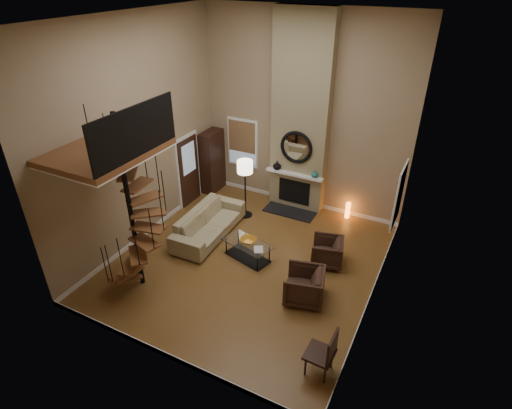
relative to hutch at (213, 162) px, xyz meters
The scene contains 33 objects.
ground 4.07m from the hutch, 45.66° to the right, with size 6.00×6.50×0.01m, color olive.
back_wall 3.33m from the hutch, ahead, with size 6.00×0.02×5.50m, color #9F8766.
front_wall 6.92m from the hutch, 65.54° to the right, with size 6.00×0.02×5.50m, color #9F8766.
left_wall 3.36m from the hutch, 94.71° to the right, with size 0.02×6.50×5.50m, color #9F8766.
right_wall 6.67m from the hutch, 26.15° to the right, with size 0.02×6.50×5.50m, color #9F8766.
ceiling 6.03m from the hutch, 45.66° to the right, with size 6.00×6.50×0.01m, color silver.
baseboard_back 2.93m from the hutch, ahead, with size 6.00×0.02×0.12m, color white.
baseboard_front 6.73m from the hutch, 65.50° to the right, with size 6.00×0.02×0.12m, color white.
baseboard_left 2.98m from the hutch, 94.51° to the right, with size 0.02×6.50×0.12m, color white.
baseboard_right 6.48m from the hutch, 26.19° to the right, with size 0.02×6.50×0.12m, color white.
chimney_breast 3.31m from the hutch, ahead, with size 1.60×0.38×5.50m, color #8B7E5A.
hearth 2.93m from the hutch, ahead, with size 1.50×0.60×0.04m, color black.
firebox 2.80m from the hutch, ahead, with size 0.95×0.02×0.72m, color black.
mantel 2.77m from the hutch, ahead, with size 1.70×0.18×0.06m, color white.
mirror_frame 2.94m from the hutch, ahead, with size 0.94×0.94×0.10m, color black.
mirror_disc 2.94m from the hutch, ahead, with size 0.80×0.80×0.01m, color white.
vase_left 2.24m from the hutch, ahead, with size 0.24×0.24×0.25m, color black.
vase_right 3.38m from the hutch, ahead, with size 0.20×0.20×0.21m, color #1B5F5A.
window_back 1.16m from the hutch, 24.26° to the left, with size 1.02×0.06×1.52m.
window_right 5.84m from the hutch, ahead, with size 0.06×1.02×1.52m.
entry_door 1.05m from the hutch, 100.34° to the right, with size 0.10×1.05×2.16m.
loft 5.21m from the hutch, 81.14° to the right, with size 1.70×2.20×1.09m.
spiral_stair 4.80m from the hutch, 77.98° to the right, with size 1.47×1.47×4.06m.
hutch is the anchor object (origin of this frame).
sofa 2.71m from the hutch, 60.76° to the right, with size 2.46×0.96×0.72m, color tan.
armchair_near 5.03m from the hutch, 24.10° to the right, with size 0.72×0.74×0.67m, color #3B251B.
armchair_far 5.71m from the hutch, 37.20° to the right, with size 0.81×0.84×0.76m, color #3B251B.
coffee_table 3.89m from the hutch, 45.52° to the right, with size 1.35×0.91×0.46m.
bowl 3.82m from the hutch, 45.00° to the right, with size 0.39×0.39×0.10m, color orange.
book 4.22m from the hutch, 43.55° to the right, with size 0.22×0.29×0.03m, color gray.
floor_lamp 2.01m from the hutch, 30.16° to the right, with size 0.43×0.43×1.76m.
accent_lamp 4.41m from the hutch, ahead, with size 0.13×0.13×0.47m, color orange.
side_chair 7.47m from the hutch, 42.97° to the right, with size 0.51×0.51×1.01m.
Camera 1 is at (3.84, -7.14, 6.35)m, focal length 29.05 mm.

